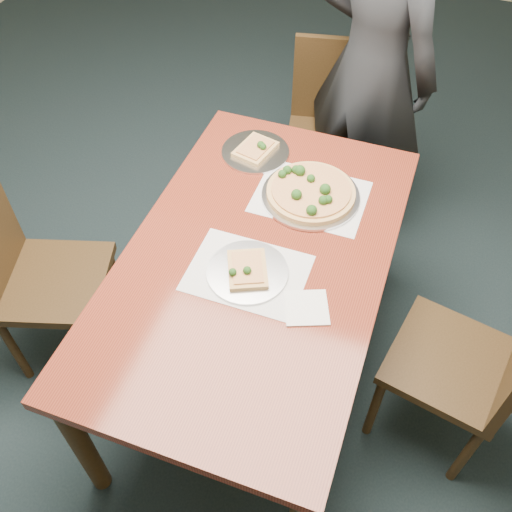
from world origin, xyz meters
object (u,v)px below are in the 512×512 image
(chair_left, at_px, (30,271))
(pizza_pan, at_px, (310,192))
(chair_far, at_px, (331,122))
(slice_plate_near, at_px, (247,271))
(chair_right, at_px, (477,363))
(diner, at_px, (372,68))
(dining_table, at_px, (256,272))
(slice_plate_far, at_px, (256,150))

(chair_left, xyz_separation_m, pizza_pan, (0.98, 0.54, 0.26))
(chair_far, bearing_deg, chair_left, -134.67)
(chair_left, height_order, slice_plate_near, chair_left)
(chair_right, xyz_separation_m, diner, (-0.68, 1.13, 0.36))
(chair_left, distance_m, slice_plate_near, 0.92)
(dining_table, height_order, slice_plate_far, slice_plate_far)
(dining_table, relative_size, chair_far, 1.65)
(chair_far, distance_m, diner, 0.40)
(chair_left, height_order, slice_plate_far, chair_left)
(chair_far, distance_m, chair_right, 1.44)
(chair_right, bearing_deg, dining_table, -79.33)
(chair_far, bearing_deg, diner, -24.28)
(dining_table, xyz_separation_m, diner, (0.15, 1.12, 0.22))
(dining_table, bearing_deg, slice_plate_far, 109.96)
(chair_far, height_order, chair_left, same)
(chair_right, xyz_separation_m, slice_plate_near, (-0.83, -0.07, 0.25))
(chair_far, distance_m, pizza_pan, 0.85)
(dining_table, relative_size, slice_plate_near, 5.36)
(chair_right, xyz_separation_m, pizza_pan, (-0.73, 0.36, 0.26))
(chair_left, distance_m, slice_plate_far, 1.03)
(chair_far, bearing_deg, dining_table, -101.07)
(chair_far, xyz_separation_m, slice_plate_far, (-0.18, -0.62, 0.25))
(chair_left, height_order, diner, diner)
(diner, bearing_deg, chair_right, 144.11)
(chair_far, bearing_deg, pizza_pan, -94.14)
(dining_table, relative_size, chair_right, 1.65)
(chair_left, xyz_separation_m, chair_right, (1.71, 0.18, 0.00))
(slice_plate_far, bearing_deg, diner, 59.83)
(dining_table, bearing_deg, slice_plate_near, -91.34)
(chair_far, distance_m, slice_plate_far, 0.69)
(chair_left, relative_size, pizza_pan, 2.42)
(slice_plate_near, height_order, slice_plate_far, same)
(chair_far, height_order, slice_plate_far, chair_far)
(dining_table, xyz_separation_m, slice_plate_far, (-0.19, 0.53, 0.10))
(diner, bearing_deg, slice_plate_near, 106.05)
(chair_far, relative_size, chair_left, 1.00)
(pizza_pan, bearing_deg, slice_plate_far, 148.05)
(dining_table, relative_size, slice_plate_far, 5.36)
(chair_left, distance_m, chair_right, 1.72)
(chair_far, xyz_separation_m, slice_plate_near, (0.01, -1.24, 0.25))
(slice_plate_far, bearing_deg, chair_left, -133.83)
(chair_far, bearing_deg, slice_plate_near, -101.21)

